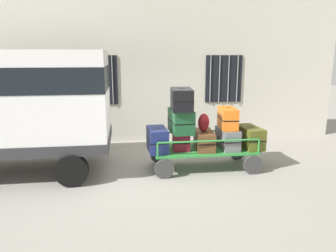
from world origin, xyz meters
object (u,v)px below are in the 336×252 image
(van, at_px, (14,100))
(suitcase_center_bottom, at_px, (204,140))
(luggage_cart, at_px, (204,152))
(suitcase_midleft_top, at_px, (182,99))
(suitcase_midright_middle, at_px, (228,118))
(suitcase_left_bottom, at_px, (157,140))
(suitcase_midright_bottom, at_px, (227,138))
(backpack, at_px, (204,123))
(suitcase_midleft_bottom, at_px, (181,141))
(suitcase_midleft_middle, at_px, (181,121))
(suitcase_right_bottom, at_px, (250,137))

(van, xyz_separation_m, suitcase_center_bottom, (4.42, -0.31, -1.03))
(luggage_cart, relative_size, suitcase_midleft_top, 2.73)
(suitcase_midleft_top, bearing_deg, suitcase_midright_middle, 2.79)
(luggage_cart, xyz_separation_m, suitcase_midleft_top, (-0.58, -0.04, 1.34))
(suitcase_left_bottom, relative_size, suitcase_midright_bottom, 1.00)
(luggage_cart, distance_m, backpack, 0.76)
(suitcase_midleft_top, height_order, suitcase_midright_middle, suitcase_midleft_top)
(suitcase_midleft_bottom, xyz_separation_m, suitcase_midleft_middle, (-0.00, 0.04, 0.50))
(luggage_cart, xyz_separation_m, suitcase_center_bottom, (-0.00, 0.01, 0.32))
(luggage_cart, relative_size, suitcase_center_bottom, 2.79)
(suitcase_left_bottom, xyz_separation_m, suitcase_midright_bottom, (1.73, -0.01, -0.03))
(van, height_order, suitcase_midright_middle, van)
(luggage_cart, height_order, suitcase_midright_bottom, suitcase_midright_bottom)
(suitcase_left_bottom, distance_m, backpack, 1.19)
(suitcase_left_bottom, relative_size, suitcase_midleft_top, 0.90)
(suitcase_midleft_bottom, xyz_separation_m, suitcase_midleft_top, (-0.00, -0.01, 1.03))
(luggage_cart, height_order, suitcase_center_bottom, suitcase_center_bottom)
(luggage_cart, relative_size, suitcase_left_bottom, 3.04)
(luggage_cart, bearing_deg, suitcase_midleft_middle, 177.76)
(van, xyz_separation_m, suitcase_midleft_middle, (3.85, -0.30, -0.54))
(van, height_order, suitcase_midleft_bottom, van)
(suitcase_midright_bottom, xyz_separation_m, suitcase_midright_middle, (0.00, 0.05, 0.50))
(suitcase_center_bottom, bearing_deg, suitcase_midleft_middle, 178.75)
(van, distance_m, suitcase_midleft_top, 3.86)
(luggage_cart, bearing_deg, suitcase_left_bottom, -179.15)
(suitcase_center_bottom, relative_size, suitcase_midright_bottom, 1.10)
(suitcase_midleft_top, relative_size, suitcase_center_bottom, 1.02)
(suitcase_center_bottom, distance_m, suitcase_midright_middle, 0.78)
(suitcase_midleft_middle, relative_size, suitcase_center_bottom, 0.94)
(suitcase_right_bottom, height_order, backpack, backpack)
(suitcase_midleft_bottom, distance_m, suitcase_midleft_top, 1.03)
(suitcase_midleft_bottom, xyz_separation_m, suitcase_center_bottom, (0.58, 0.03, 0.01))
(suitcase_right_bottom, bearing_deg, van, 176.60)
(suitcase_midleft_bottom, relative_size, backpack, 1.00)
(suitcase_midright_middle, distance_m, suitcase_right_bottom, 0.76)
(backpack, bearing_deg, suitcase_midleft_middle, 173.53)
(suitcase_midleft_top, distance_m, suitcase_midright_middle, 1.26)
(suitcase_midleft_middle, distance_m, suitcase_center_bottom, 0.76)
(suitcase_right_bottom, bearing_deg, suitcase_left_bottom, -179.74)
(suitcase_midleft_middle, bearing_deg, backpack, -6.47)
(suitcase_midright_bottom, bearing_deg, van, 176.00)
(suitcase_center_bottom, bearing_deg, backpack, -125.41)
(van, xyz_separation_m, backpack, (4.39, -0.36, -0.59))
(suitcase_midright_bottom, bearing_deg, suitcase_midleft_top, -179.49)
(backpack, bearing_deg, suitcase_midright_middle, 5.52)
(suitcase_left_bottom, distance_m, suitcase_midright_middle, 1.80)
(suitcase_midright_bottom, bearing_deg, suitcase_midleft_bottom, 179.79)
(suitcase_midright_bottom, distance_m, suitcase_right_bottom, 0.58)
(van, relative_size, suitcase_right_bottom, 4.60)
(luggage_cart, height_order, suitcase_left_bottom, suitcase_left_bottom)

